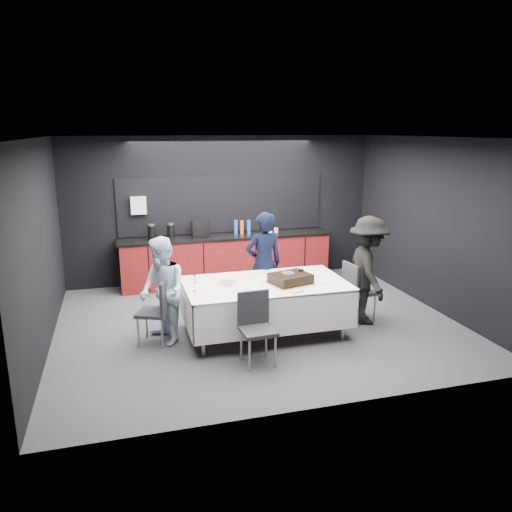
% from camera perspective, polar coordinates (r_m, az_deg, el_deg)
% --- Properties ---
extents(ground, '(6.00, 6.00, 0.00)m').
position_cam_1_polar(ground, '(7.79, 0.20, -7.68)').
color(ground, '#414045').
rests_on(ground, ground).
extents(room_shell, '(6.04, 5.04, 2.82)m').
position_cam_1_polar(room_shell, '(7.30, 0.21, 5.97)').
color(room_shell, white).
rests_on(room_shell, ground).
extents(kitchenette, '(4.10, 0.64, 2.05)m').
position_cam_1_polar(kitchenette, '(9.67, -3.48, 0.07)').
color(kitchenette, '#5F0F10').
rests_on(kitchenette, ground).
extents(party_table, '(2.32, 1.32, 0.78)m').
position_cam_1_polar(party_table, '(7.21, 1.08, -4.10)').
color(party_table, '#99999E').
rests_on(party_table, ground).
extents(cake_assembly, '(0.68, 0.60, 0.18)m').
position_cam_1_polar(cake_assembly, '(7.12, 3.96, -2.59)').
color(cake_assembly, gold).
rests_on(cake_assembly, party_table).
extents(plate_stack, '(0.23, 0.23, 0.10)m').
position_cam_1_polar(plate_stack, '(7.08, -3.28, -2.85)').
color(plate_stack, white).
rests_on(plate_stack, party_table).
extents(loose_plate_near, '(0.22, 0.22, 0.01)m').
position_cam_1_polar(loose_plate_near, '(6.81, -1.09, -3.96)').
color(loose_plate_near, white).
rests_on(loose_plate_near, party_table).
extents(loose_plate_right_a, '(0.20, 0.20, 0.01)m').
position_cam_1_polar(loose_plate_right_a, '(7.50, 7.10, -2.33)').
color(loose_plate_right_a, white).
rests_on(loose_plate_right_a, party_table).
extents(loose_plate_right_b, '(0.21, 0.21, 0.01)m').
position_cam_1_polar(loose_plate_right_b, '(7.21, 8.10, -3.06)').
color(loose_plate_right_b, white).
rests_on(loose_plate_right_b, party_table).
extents(loose_plate_far, '(0.19, 0.19, 0.01)m').
position_cam_1_polar(loose_plate_far, '(7.47, -0.17, -2.28)').
color(loose_plate_far, white).
rests_on(loose_plate_far, party_table).
extents(fork_pile, '(0.21, 0.17, 0.03)m').
position_cam_1_polar(fork_pile, '(6.76, 4.57, -4.03)').
color(fork_pile, white).
rests_on(fork_pile, party_table).
extents(champagne_flute, '(0.06, 0.06, 0.22)m').
position_cam_1_polar(champagne_flute, '(6.79, -7.04, -2.75)').
color(champagne_flute, white).
rests_on(champagne_flute, party_table).
extents(chair_left, '(0.55, 0.55, 0.92)m').
position_cam_1_polar(chair_left, '(7.04, -11.07, -5.75)').
color(chair_left, '#2B2B2F').
rests_on(chair_left, ground).
extents(chair_right, '(0.47, 0.47, 0.92)m').
position_cam_1_polar(chair_right, '(7.90, 11.34, -3.52)').
color(chair_right, '#2B2B2F').
rests_on(chair_right, ground).
extents(chair_near, '(0.44, 0.44, 0.92)m').
position_cam_1_polar(chair_near, '(6.38, -0.01, -7.61)').
color(chair_near, '#2B2B2F').
rests_on(chair_near, ground).
extents(person_center, '(0.65, 0.46, 1.67)m').
position_cam_1_polar(person_center, '(7.91, 0.90, -0.93)').
color(person_center, black).
rests_on(person_center, ground).
extents(person_left, '(0.79, 0.88, 1.51)m').
position_cam_1_polar(person_left, '(7.00, -10.64, -3.97)').
color(person_left, silver).
rests_on(person_left, ground).
extents(person_right, '(0.79, 1.16, 1.66)m').
position_cam_1_polar(person_right, '(7.77, 12.66, -1.62)').
color(person_right, black).
rests_on(person_right, ground).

